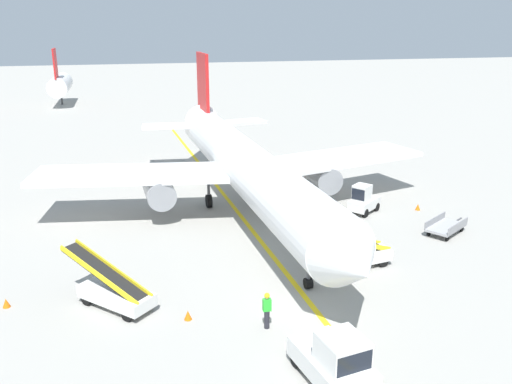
{
  "coord_description": "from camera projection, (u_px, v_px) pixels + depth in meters",
  "views": [
    {
      "loc": [
        -7.6,
        -21.4,
        12.92
      ],
      "look_at": [
        -0.03,
        10.27,
        2.5
      ],
      "focal_mm": 38.01,
      "sensor_mm": 36.0,
      "label": 1
    }
  ],
  "objects": [
    {
      "name": "distant_aircraft_far_left",
      "position": [
        60.0,
        84.0,
        84.55
      ],
      "size": [
        3.0,
        10.1,
        8.8
      ],
      "color": "silver",
      "rests_on": "ground"
    },
    {
      "name": "ground_plane",
      "position": [
        307.0,
        307.0,
        25.44
      ],
      "size": [
        300.0,
        300.0,
        0.0
      ],
      "primitive_type": "plane",
      "color": "#9E9B93"
    },
    {
      "name": "taxi_line_yellow",
      "position": [
        278.0,
        263.0,
        30.06
      ],
      "size": [
        4.98,
        79.88,
        0.01
      ],
      "primitive_type": "cube",
      "rotation": [
        0.0,
        0.0,
        0.06
      ],
      "color": "yellow",
      "rests_on": "ground"
    },
    {
      "name": "safety_cone_wingtip_right",
      "position": [
        6.0,
        303.0,
        25.39
      ],
      "size": [
        0.36,
        0.36,
        0.44
      ],
      "primitive_type": "cone",
      "color": "orange",
      "rests_on": "ground"
    },
    {
      "name": "safety_cone_nose_left",
      "position": [
        418.0,
        207.0,
        38.34
      ],
      "size": [
        0.36,
        0.36,
        0.44
      ],
      "primitive_type": "cone",
      "color": "orange",
      "rests_on": "ground"
    },
    {
      "name": "belt_loader_aft_hold",
      "position": [
        114.0,
        291.0,
        25.33
      ],
      "size": [
        4.37,
        4.47,
        2.59
      ],
      "color": "silver",
      "rests_on": "ground"
    },
    {
      "name": "safety_cone_nose_right",
      "position": [
        286.0,
        184.0,
        43.72
      ],
      "size": [
        0.36,
        0.36,
        0.44
      ],
      "primitive_type": "cone",
      "color": "orange",
      "rests_on": "ground"
    },
    {
      "name": "pushback_tug",
      "position": [
        335.0,
        360.0,
        19.82
      ],
      "size": [
        2.52,
        3.89,
        2.2
      ],
      "color": "silver",
      "rests_on": "ground"
    },
    {
      "name": "belt_loader_forward_hold",
      "position": [
        354.0,
        254.0,
        29.39
      ],
      "size": [
        5.15,
        2.16,
        2.59
      ],
      "color": "silver",
      "rests_on": "ground"
    },
    {
      "name": "baggage_tug_near_wing",
      "position": [
        363.0,
        200.0,
        37.55
      ],
      "size": [
        2.69,
        2.5,
        2.1
      ],
      "color": "silver",
      "rests_on": "ground"
    },
    {
      "name": "safety_cone_wingtip_left",
      "position": [
        188.0,
        315.0,
        24.34
      ],
      "size": [
        0.36,
        0.36,
        0.44
      ],
      "primitive_type": "cone",
      "color": "orange",
      "rests_on": "ground"
    },
    {
      "name": "baggage_cart_loaded",
      "position": [
        446.0,
        227.0,
        34.03
      ],
      "size": [
        3.58,
        2.85,
        0.94
      ],
      "color": "#A5A5A8",
      "rests_on": "ground"
    },
    {
      "name": "airliner",
      "position": [
        244.0,
        164.0,
        37.19
      ],
      "size": [
        28.56,
        35.33,
        10.1
      ],
      "color": "white",
      "rests_on": "ground"
    },
    {
      "name": "ground_crew_marshaller",
      "position": [
        267.0,
        309.0,
        23.48
      ],
      "size": [
        0.36,
        0.24,
        1.7
      ],
      "color": "#26262D",
      "rests_on": "ground"
    }
  ]
}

